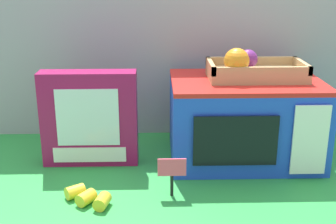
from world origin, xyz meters
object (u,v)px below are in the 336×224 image
Objects in this scene: food_groups_crate at (252,69)px; price_sign at (172,171)px; toy_microwave at (244,120)px; loose_toy_banana at (88,197)px; cookie_set_box at (90,119)px.

price_sign is at bearing -135.04° from food_groups_crate.
toy_microwave is 3.51× the size of loose_toy_banana.
loose_toy_banana is at bearing -148.98° from food_groups_crate.
toy_microwave is 0.50m from loose_toy_banana.
toy_microwave is at bearing 2.42° from cookie_set_box.
price_sign is (-0.23, -0.23, -0.20)m from food_groups_crate.
toy_microwave is at bearing 45.52° from price_sign.
food_groups_crate is (0.01, 0.01, 0.15)m from toy_microwave.
loose_toy_banana is (-0.42, -0.25, -0.10)m from toy_microwave.
loose_toy_banana is at bearing -84.61° from cookie_set_box.
cookie_set_box is at bearing -176.42° from food_groups_crate.
price_sign is at bearing -42.09° from cookie_set_box.
toy_microwave reaches higher than price_sign.
food_groups_crate reaches higher than loose_toy_banana.
loose_toy_banana is at bearing -149.11° from toy_microwave.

